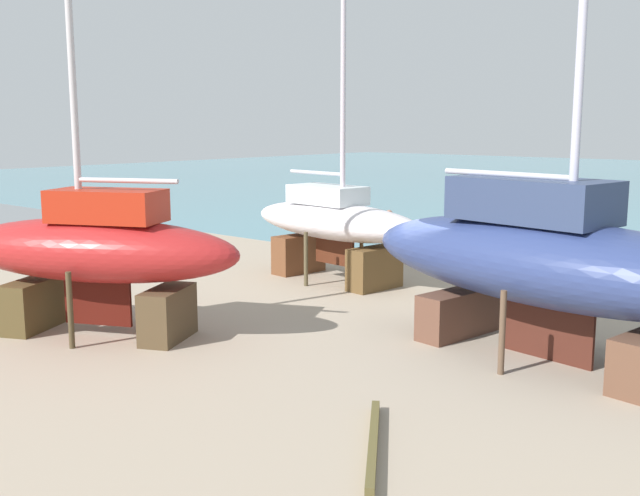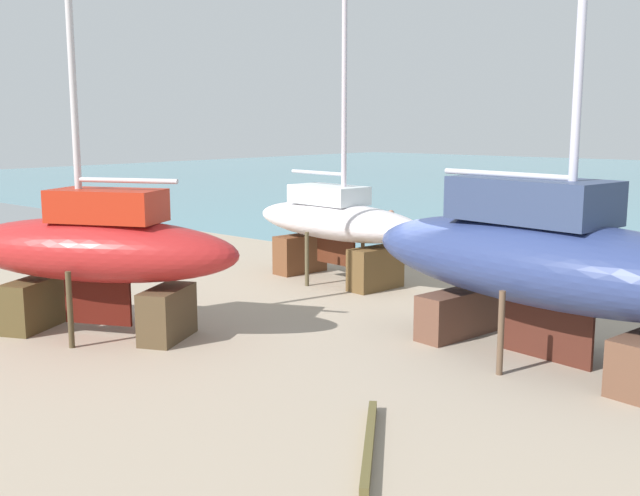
{
  "view_description": "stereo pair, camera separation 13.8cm",
  "coord_description": "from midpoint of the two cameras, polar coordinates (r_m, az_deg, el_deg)",
  "views": [
    {
      "loc": [
        8.43,
        -14.44,
        4.62
      ],
      "look_at": [
        -2.83,
        -1.26,
        1.72
      ],
      "focal_mm": 41.75,
      "sensor_mm": 36.0,
      "label": 1
    },
    {
      "loc": [
        8.54,
        -14.35,
        4.62
      ],
      "look_at": [
        -2.83,
        -1.26,
        1.72
      ],
      "focal_mm": 41.75,
      "sensor_mm": 36.0,
      "label": 2
    }
  ],
  "objects": [
    {
      "name": "ground_plane",
      "position": [
        13.98,
        0.51,
        -9.78
      ],
      "size": [
        42.85,
        42.85,
        0.0
      ],
      "primitive_type": "plane",
      "color": "tan"
    },
    {
      "name": "worker",
      "position": [
        25.64,
        5.14,
        1.1
      ],
      "size": [
        0.5,
        0.42,
        1.71
      ],
      "rotation": [
        0.0,
        0.0,
        5.23
      ],
      "color": "maroon",
      "rests_on": "ground"
    },
    {
      "name": "timber_long_fore",
      "position": [
        27.29,
        -12.65,
        -0.37
      ],
      "size": [
        0.34,
        2.3,
        0.1
      ],
      "primitive_type": "cube",
      "rotation": [
        0.0,
        0.0,
        1.51
      ],
      "color": "brown",
      "rests_on": "ground"
    },
    {
      "name": "sailboat_small_center",
      "position": [
        15.17,
        16.76,
        -0.86
      ],
      "size": [
        8.98,
        3.88,
        14.31
      ],
      "rotation": [
        0.0,
        0.0,
        -0.15
      ],
      "color": "brown",
      "rests_on": "ground"
    },
    {
      "name": "sailboat_large_starboard",
      "position": [
        21.98,
        0.91,
        1.93
      ],
      "size": [
        6.68,
        2.81,
        11.25
      ],
      "rotation": [
        0.0,
        0.0,
        -0.11
      ],
      "color": "brown",
      "rests_on": "ground"
    },
    {
      "name": "sailboat_mid_port",
      "position": [
        16.94,
        -16.99,
        -0.25
      ],
      "size": [
        6.86,
        4.7,
        10.63
      ],
      "rotation": [
        0.0,
        0.0,
        3.6
      ],
      "color": "#4E3E21",
      "rests_on": "ground"
    },
    {
      "name": "timber_plank_near",
      "position": [
        11.05,
        3.72,
        -14.75
      ],
      "size": [
        1.8,
        2.51,
        0.16
      ],
      "primitive_type": "cube",
      "rotation": [
        0.0,
        0.0,
        2.18
      ],
      "color": "brown",
      "rests_on": "ground"
    }
  ]
}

